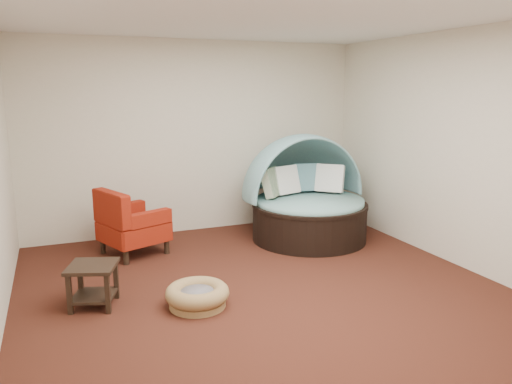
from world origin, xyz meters
name	(u,v)px	position (x,y,z in m)	size (l,w,h in m)	color
floor	(262,289)	(0.00, 0.00, 0.00)	(5.00, 5.00, 0.00)	#461E14
wall_back	(197,138)	(0.00, 2.50, 1.40)	(5.00, 5.00, 0.00)	beige
wall_front	(433,218)	(0.00, -2.50, 1.40)	(5.00, 5.00, 0.00)	beige
wall_right	(453,149)	(2.50, 0.00, 1.40)	(5.00, 5.00, 0.00)	beige
ceiling	(262,16)	(0.00, 0.00, 2.80)	(5.00, 5.00, 0.00)	white
canopy_daybed	(306,191)	(1.31, 1.50, 0.69)	(1.78, 1.68, 1.49)	black
pet_basket	(197,295)	(-0.76, -0.17, 0.11)	(0.78, 0.78, 0.22)	olive
red_armchair	(130,225)	(-1.14, 1.68, 0.40)	(0.96, 0.96, 0.87)	black
side_table	(93,279)	(-1.70, 0.23, 0.28)	(0.57, 0.57, 0.43)	black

